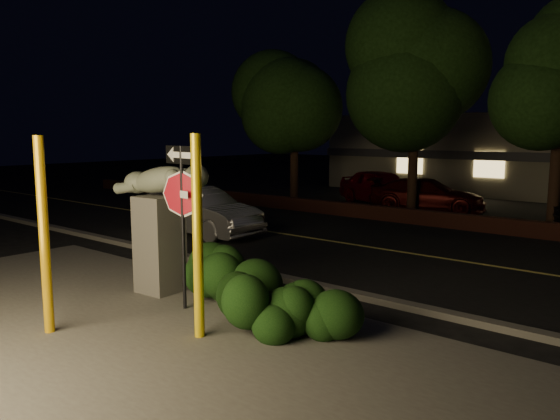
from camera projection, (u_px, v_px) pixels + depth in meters
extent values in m
plane|color=black|center=(439.00, 234.00, 16.61)|extent=(90.00, 90.00, 0.00)
cube|color=#4C4944|center=(134.00, 338.00, 8.25)|extent=(14.00, 6.00, 0.02)
cube|color=black|center=(391.00, 251.00, 14.33)|extent=(80.00, 8.00, 0.01)
cube|color=#D1BF53|center=(391.00, 250.00, 14.33)|extent=(80.00, 0.12, 0.00)
cube|color=#4C4944|center=(294.00, 281.00, 11.21)|extent=(80.00, 0.25, 0.12)
cube|color=#482017|center=(456.00, 221.00, 17.56)|extent=(40.00, 0.35, 0.50)
cube|color=black|center=(511.00, 209.00, 21.93)|extent=(40.00, 12.00, 0.01)
cube|color=#333338|center=(535.00, 157.00, 23.85)|extent=(22.00, 0.20, 0.40)
cube|color=#FFD87F|center=(410.00, 162.00, 27.75)|extent=(1.40, 0.08, 1.20)
cube|color=#FFD87F|center=(489.00, 165.00, 25.21)|extent=(1.40, 0.08, 1.20)
cylinder|color=black|center=(294.00, 160.00, 23.70)|extent=(0.36, 0.36, 3.75)
ellipsoid|color=black|center=(295.00, 78.00, 23.21)|extent=(4.60, 4.60, 4.14)
cylinder|color=black|center=(413.00, 158.00, 20.33)|extent=(0.36, 0.36, 4.25)
ellipsoid|color=black|center=(417.00, 49.00, 19.77)|extent=(5.20, 5.20, 4.68)
cylinder|color=black|center=(556.00, 168.00, 16.87)|extent=(0.36, 0.36, 4.00)
cylinder|color=#DCA00D|center=(44.00, 237.00, 8.26)|extent=(0.15, 0.15, 3.05)
cylinder|color=yellow|center=(198.00, 238.00, 8.07)|extent=(0.15, 0.15, 3.08)
cylinder|color=black|center=(183.00, 229.00, 9.39)|extent=(0.06, 0.06, 2.86)
cube|color=white|center=(182.00, 194.00, 9.31)|extent=(0.43, 0.09, 0.12)
cube|color=black|center=(181.00, 155.00, 9.21)|extent=(0.97, 0.15, 0.31)
cube|color=white|center=(181.00, 155.00, 9.21)|extent=(0.61, 0.10, 0.12)
cube|color=#4C4944|center=(160.00, 245.00, 10.51)|extent=(0.79, 0.79, 1.89)
sphere|color=slate|center=(197.00, 177.00, 9.73)|extent=(0.44, 0.44, 0.44)
ellipsoid|color=black|center=(231.00, 276.00, 9.71)|extent=(2.25, 1.28, 1.11)
ellipsoid|color=black|center=(260.00, 297.00, 8.45)|extent=(1.94, 1.46, 1.13)
ellipsoid|color=black|center=(319.00, 307.00, 8.19)|extent=(1.52, 1.07, 0.98)
imported|color=#B0AFB5|center=(198.00, 211.00, 16.51)|extent=(4.34, 1.54, 1.43)
imported|color=maroon|center=(381.00, 187.00, 23.44)|extent=(4.75, 3.39, 1.50)
imported|color=#3D0706|center=(427.00, 195.00, 21.43)|extent=(4.77, 2.88, 1.29)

